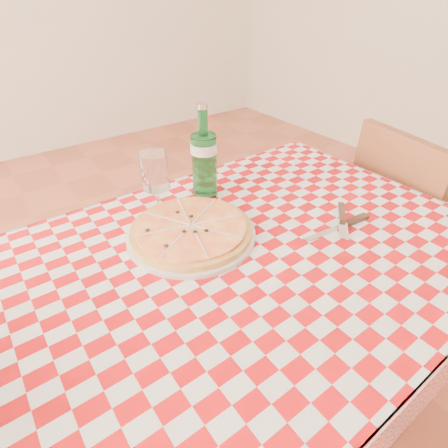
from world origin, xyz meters
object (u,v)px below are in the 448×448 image
(wine_glass, at_px, (156,186))
(water_bottle, at_px, (204,152))
(chair_near, at_px, (399,221))
(dining_table, at_px, (243,281))
(pizza_plate, at_px, (191,229))

(wine_glass, bearing_deg, water_bottle, 8.86)
(chair_near, bearing_deg, dining_table, -166.45)
(dining_table, xyz_separation_m, water_bottle, (0.08, 0.30, 0.24))
(dining_table, distance_m, water_bottle, 0.39)
(dining_table, relative_size, pizza_plate, 3.53)
(pizza_plate, bearing_deg, wine_glass, 99.12)
(chair_near, xyz_separation_m, wine_glass, (-0.94, 0.26, 0.35))
(wine_glass, bearing_deg, chair_near, -15.35)
(chair_near, relative_size, pizza_plate, 2.60)
(dining_table, relative_size, water_bottle, 4.22)
(chair_near, distance_m, water_bottle, 0.90)
(dining_table, distance_m, pizza_plate, 0.20)
(dining_table, distance_m, wine_glass, 0.35)
(dining_table, relative_size, wine_glass, 6.20)
(water_bottle, bearing_deg, chair_near, -20.52)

